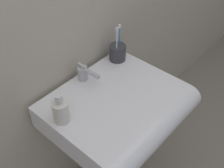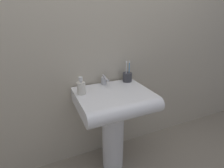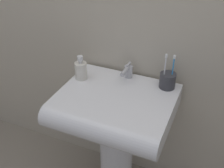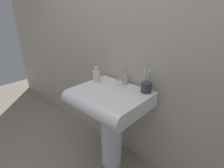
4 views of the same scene
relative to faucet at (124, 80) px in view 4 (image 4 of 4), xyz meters
name	(u,v)px [view 4 (image 4 of 4)]	position (x,y,z in m)	size (l,w,h in m)	color
ground_plane	(112,161)	(0.01, -0.18, -0.85)	(6.00, 6.00, 0.00)	gray
wall_back	(133,40)	(0.01, 0.10, 0.35)	(5.00, 0.05, 2.40)	#B7AD99
sink_pedestal	(112,135)	(0.01, -0.18, -0.51)	(0.20, 0.20, 0.68)	white
sink_basin	(108,99)	(0.01, -0.23, -0.11)	(0.62, 0.54, 0.13)	white
faucet	(124,80)	(0.00, 0.00, 0.00)	(0.05, 0.14, 0.09)	#B7B7BC
toothbrush_cup	(146,87)	(0.24, -0.01, 0.00)	(0.09, 0.09, 0.21)	#38383D
soap_bottle	(97,76)	(-0.25, -0.12, 0.01)	(0.07, 0.07, 0.15)	silver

